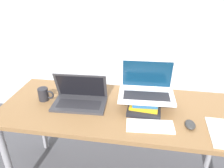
% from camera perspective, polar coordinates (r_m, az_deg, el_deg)
% --- Properties ---
extents(desk, '(1.65, 0.66, 0.73)m').
position_cam_1_polar(desk, '(1.57, 1.97, -8.57)').
color(desk, brown).
rests_on(desk, ground_plane).
extents(laptop_left, '(0.38, 0.24, 0.22)m').
position_cam_1_polar(laptop_left, '(1.56, -8.38, -3.65)').
color(laptop_left, '#333338').
rests_on(laptop_left, desk).
extents(book_stack, '(0.23, 0.27, 0.08)m').
position_cam_1_polar(book_stack, '(1.52, 8.50, -5.00)').
color(book_stack, black).
rests_on(book_stack, desk).
extents(laptop_on_books, '(0.39, 0.25, 0.24)m').
position_cam_1_polar(laptop_on_books, '(1.51, 9.01, -1.14)').
color(laptop_on_books, silver).
rests_on(laptop_on_books, book_stack).
extents(wireless_keyboard, '(0.30, 0.14, 0.01)m').
position_cam_1_polar(wireless_keyboard, '(1.37, 9.91, -10.74)').
color(wireless_keyboard, white).
rests_on(wireless_keyboard, desk).
extents(mouse, '(0.06, 0.10, 0.03)m').
position_cam_1_polar(mouse, '(1.43, 19.73, -9.95)').
color(mouse, '#2D2D2D').
rests_on(mouse, desk).
extents(mug, '(0.12, 0.07, 0.09)m').
position_cam_1_polar(mug, '(1.66, -17.36, -2.57)').
color(mug, '#232328').
rests_on(mug, desk).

